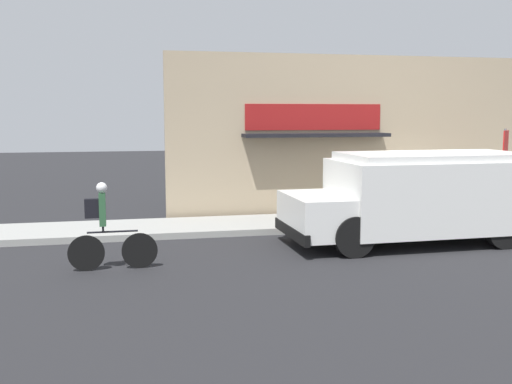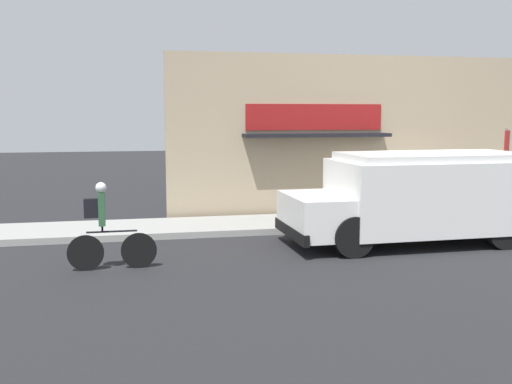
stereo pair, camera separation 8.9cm
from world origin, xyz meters
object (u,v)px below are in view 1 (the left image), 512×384
Objects in this scene: school_bus at (420,195)px; trash_bin at (365,200)px; stop_sign_post at (504,158)px; cyclist at (106,229)px.

school_bus is 3.15m from trash_bin.
stop_sign_post is 3.10× the size of trash_bin.
cyclist is at bearing -164.13° from stop_sign_post.
stop_sign_post reaches higher than school_bus.
trash_bin is at bearing 30.03° from cyclist.
trash_bin is (-3.52, 1.10, -1.21)m from stop_sign_post.
school_bus is at bearing 7.52° from cyclist.
school_bus is at bearing -89.76° from trash_bin.
school_bus is 7.00m from cyclist.
school_bus reaches higher than trash_bin.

